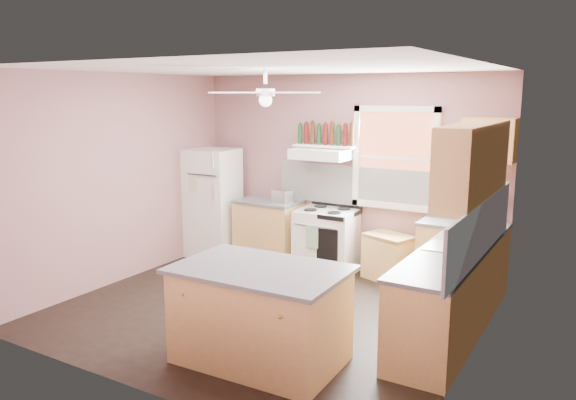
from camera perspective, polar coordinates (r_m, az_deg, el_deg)
The scene contains 32 objects.
floor at distance 6.53m, azimuth -2.14°, elevation -11.19°, with size 4.50×4.50×0.00m, color black.
ceiling at distance 6.05m, azimuth -2.32°, elevation 13.23°, with size 4.50×4.50×0.00m, color white.
wall_back at distance 7.90m, azimuth 5.77°, elevation 2.82°, with size 4.50×0.05×2.70m, color #8A5E60.
wall_right at distance 5.29m, azimuth 18.95°, elevation -1.73°, with size 0.05×4.00×2.70m, color #8A5E60.
wall_left at distance 7.61m, azimuth -16.79°, elevation 2.10°, with size 0.05×4.00×2.70m, color #8A5E60.
backsplash_back at distance 7.72m, azimuth 8.65°, elevation 1.24°, with size 2.90×0.03×0.55m, color white.
backsplash_right at distance 5.63m, azimuth 19.08°, elevation -2.85°, with size 0.03×2.60×0.55m, color white.
window_view at distance 7.55m, azimuth 10.85°, elevation 4.21°, with size 1.00×0.02×1.20m, color brown.
window_frame at distance 7.52m, azimuth 10.78°, elevation 4.19°, with size 1.16×0.07×1.36m, color white.
refrigerator at distance 8.58m, azimuth -7.63°, elevation -0.24°, with size 0.69×0.67×1.62m, color white.
base_cabinet_left at distance 8.30m, azimuth -1.97°, elevation -3.22°, with size 0.90×0.60×0.86m, color tan.
counter_left at distance 8.20m, azimuth -1.99°, elevation -0.17°, with size 0.92×0.62×0.04m, color #505053.
toaster at distance 8.03m, azimuth -0.60°, elevation 0.40°, with size 0.28×0.16×0.18m, color silver.
stove at distance 7.83m, azimuth 3.97°, elevation -4.09°, with size 0.79×0.64×0.86m, color white.
range_hood at distance 7.72m, azimuth 3.39°, elevation 4.69°, with size 0.78×0.50×0.14m, color white.
bottle_shelf at distance 7.82m, azimuth 3.80°, elevation 5.49°, with size 0.90×0.26×0.03m, color white.
cart at distance 7.58m, azimuth 10.17°, elevation -5.74°, with size 0.61×0.41×0.61m, color tan.
base_cabinet_corner at distance 7.24m, azimuth 17.24°, elevation -5.84°, with size 1.00×0.60×0.86m, color tan.
base_cabinet_right at distance 5.90m, azimuth 15.88°, elevation -9.60°, with size 0.60×2.20×0.86m, color tan.
counter_corner at distance 7.12m, azimuth 17.44°, elevation -2.37°, with size 1.02×0.62×0.04m, color #505053.
counter_right at distance 5.76m, azimuth 16.02°, elevation -5.38°, with size 0.62×2.22×0.04m, color #505053.
sink at distance 5.94m, azimuth 16.52°, elevation -4.76°, with size 0.55×0.45×0.03m, color silver.
faucet at distance 5.89m, azimuth 18.07°, elevation -4.24°, with size 0.03×0.03×0.14m, color silver.
upper_cabinet_right at distance 5.75m, azimuth 18.35°, elevation 3.61°, with size 0.33×1.80×0.76m, color tan.
upper_cabinet_corner at distance 7.06m, azimuth 19.74°, elevation 5.77°, with size 0.60×0.33×0.52m, color tan.
paper_towel at distance 7.14m, azimuth 20.40°, elevation 0.51°, with size 0.12×0.12×0.26m, color white.
island at distance 5.26m, azimuth -2.82°, elevation -11.74°, with size 1.46×0.92×0.86m, color tan.
island_top at distance 5.10m, azimuth -2.87°, elevation -7.07°, with size 1.55×1.01×0.04m, color #505053.
ceiling_fan_hub at distance 6.05m, azimuth -2.31°, elevation 10.86°, with size 0.20×0.20×0.08m, color white.
soap_bottle at distance 5.69m, azimuth 17.76°, elevation -4.24°, with size 0.09×0.09×0.24m, color silver.
red_caddy at distance 6.42m, azimuth 17.55°, elevation -3.16°, with size 0.18×0.12×0.10m, color #A30D10.
wine_bottles at distance 7.80m, azimuth 3.85°, elevation 6.66°, with size 0.86×0.06×0.31m.
Camera 1 is at (3.29, -5.08, 2.45)m, focal length 35.00 mm.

